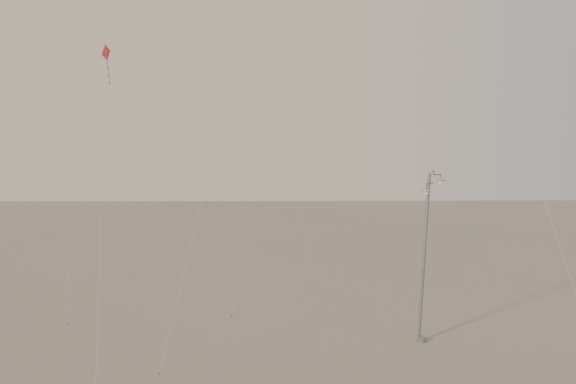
{
  "coord_description": "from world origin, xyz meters",
  "views": [
    {
      "loc": [
        -0.09,
        -25.94,
        11.14
      ],
      "look_at": [
        0.53,
        5.0,
        8.38
      ],
      "focal_mm": 35.0,
      "sensor_mm": 36.0,
      "label": 1
    }
  ],
  "objects": [
    {
      "name": "kite_5",
      "position": [
        -0.75,
        22.03,
        19.81
      ],
      "size": [
        4.87,
        5.73,
        26.01
      ],
      "rotation": [
        0.0,
        0.0,
        -1.14
      ],
      "color": "#983D19",
      "rests_on": "ground"
    },
    {
      "name": "kite_4",
      "position": [
        13.28,
        10.09,
        18.27
      ],
      "size": [
        3.7,
        13.73,
        25.48
      ],
      "rotation": [
        0.0,
        0.0,
        1.49
      ],
      "color": "#342D2B",
      "rests_on": "ground"
    },
    {
      "name": "kite_3",
      "position": [
        -8.77,
        2.73,
        12.65
      ],
      "size": [
        1.92,
        8.48,
        16.23
      ],
      "rotation": [
        0.0,
        0.0,
        -0.45
      ],
      "color": "maroon",
      "rests_on": "ground"
    },
    {
      "name": "street_lamp",
      "position": [
        8.13,
        4.37,
        5.12
      ],
      "size": [
        1.45,
        1.06,
        9.61
      ],
      "color": "gray",
      "rests_on": "ground"
    },
    {
      "name": "ground",
      "position": [
        0.0,
        0.0,
        0.0
      ],
      "size": [
        160.0,
        160.0,
        0.0
      ],
      "primitive_type": "plane",
      "color": "gray",
      "rests_on": "ground"
    }
  ]
}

